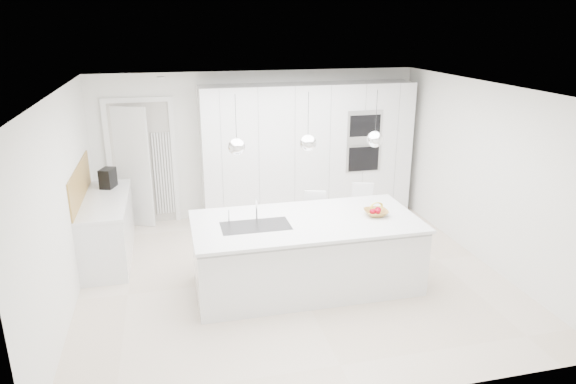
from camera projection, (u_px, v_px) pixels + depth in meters
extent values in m
plane|color=beige|center=(293.00, 276.00, 6.93)|extent=(5.50, 5.50, 0.00)
plane|color=white|center=(258.00, 145.00, 8.84)|extent=(5.50, 0.00, 5.50)
plane|color=white|center=(63.00, 205.00, 5.93)|extent=(0.00, 5.00, 5.00)
plane|color=white|center=(294.00, 89.00, 6.14)|extent=(5.50, 5.50, 0.00)
cube|color=white|center=(308.00, 152.00, 8.77)|extent=(3.60, 0.60, 2.30)
cube|color=white|center=(127.00, 168.00, 8.36)|extent=(0.76, 0.38, 2.00)
cube|color=white|center=(108.00, 229.00, 7.36)|extent=(0.60, 1.80, 0.86)
cube|color=white|center=(104.00, 200.00, 7.22)|extent=(0.62, 1.82, 0.04)
cube|color=#AE843A|center=(80.00, 183.00, 7.07)|extent=(0.02, 1.80, 0.50)
cube|color=white|center=(307.00, 256.00, 6.54)|extent=(2.80, 1.20, 0.86)
cube|color=white|center=(306.00, 221.00, 6.44)|extent=(2.84, 1.40, 0.04)
cylinder|color=white|center=(257.00, 209.00, 6.40)|extent=(0.02, 0.02, 0.30)
sphere|color=white|center=(237.00, 147.00, 5.89)|extent=(0.20, 0.20, 0.20)
sphere|color=white|center=(308.00, 143.00, 6.08)|extent=(0.20, 0.20, 0.20)
sphere|color=white|center=(375.00, 139.00, 6.26)|extent=(0.20, 0.20, 0.20)
imported|color=#AE843A|center=(376.00, 213.00, 6.58)|extent=(0.33, 0.33, 0.07)
cube|color=black|center=(108.00, 178.00, 7.66)|extent=(0.25, 0.31, 0.29)
sphere|color=#A30117|center=(373.00, 211.00, 6.53)|extent=(0.08, 0.08, 0.08)
sphere|color=#A30117|center=(378.00, 211.00, 6.54)|extent=(0.08, 0.08, 0.08)
sphere|color=#A30117|center=(378.00, 210.00, 6.57)|extent=(0.08, 0.08, 0.08)
torus|color=gold|center=(377.00, 206.00, 6.57)|extent=(0.24, 0.17, 0.21)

